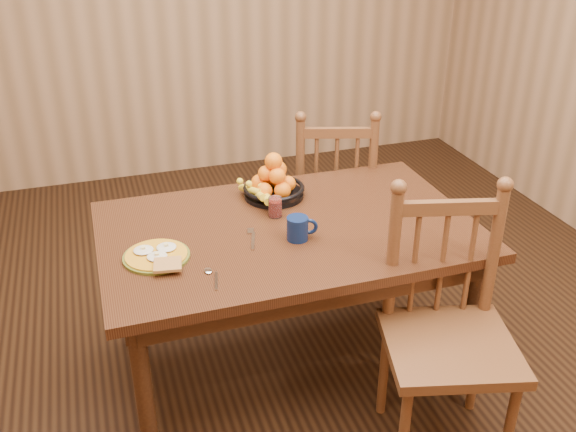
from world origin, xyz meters
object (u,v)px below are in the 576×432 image
object	(u,v)px
chair_near	(447,334)
breakfast_plate	(157,256)
dining_table	(288,243)
fruit_bowl	(273,185)
coffee_mug	(299,228)
chair_far	(332,197)

from	to	relation	value
chair_near	breakfast_plate	world-z (taller)	chair_near
dining_table	fruit_bowl	size ratio (longest dim) A/B	4.94
chair_near	fruit_bowl	bearing A→B (deg)	129.39
dining_table	breakfast_plate	world-z (taller)	breakfast_plate
dining_table	chair_near	xyz separation A→B (m)	(0.45, -0.62, -0.14)
breakfast_plate	coffee_mug	xyz separation A→B (m)	(0.58, -0.02, 0.04)
chair_far	breakfast_plate	size ratio (longest dim) A/B	3.46
chair_far	coffee_mug	bearing A→B (deg)	76.51
chair_near	breakfast_plate	bearing A→B (deg)	167.35
chair_far	coffee_mug	size ratio (longest dim) A/B	7.63
chair_near	coffee_mug	bearing A→B (deg)	145.80
coffee_mug	fruit_bowl	xyz separation A→B (m)	(0.01, 0.42, 0.01)
chair_far	chair_near	size ratio (longest dim) A/B	0.95
coffee_mug	fruit_bowl	bearing A→B (deg)	88.10
dining_table	chair_far	xyz separation A→B (m)	(0.49, 0.70, -0.17)
dining_table	breakfast_plate	distance (m)	0.59
chair_far	chair_near	world-z (taller)	chair_near
dining_table	chair_near	distance (m)	0.78
chair_near	coffee_mug	xyz separation A→B (m)	(-0.44, 0.50, 0.28)
chair_near	breakfast_plate	size ratio (longest dim) A/B	3.64
fruit_bowl	chair_far	bearing A→B (deg)	40.27
chair_far	coffee_mug	world-z (taller)	chair_far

